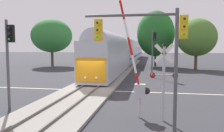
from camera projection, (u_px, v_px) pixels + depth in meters
The scene contains 12 objects.
ground_plane at pixel (89, 90), 19.78m from camera, with size 220.00×220.00×0.00m, color #333338.
road_centre_stripe at pixel (89, 90), 19.78m from camera, with size 44.00×0.20×0.01m.
railway_track at pixel (89, 89), 19.77m from camera, with size 4.40×80.00×0.32m.
commuter_train at pixel (128, 51), 49.78m from camera, with size 3.04×64.63×5.16m.
crossing_gate_near at pixel (139, 81), 12.12m from camera, with size 1.67×0.40×6.17m.
crossing_signal_mast at pixel (164, 73), 11.46m from camera, with size 1.36×0.44×4.01m.
traffic_signal_near_right at pixel (149, 40), 10.14m from camera, with size 4.53×0.38×5.41m.
traffic_signal_far_side at pixel (153, 46), 27.39m from camera, with size 0.53×0.38×5.69m.
traffic_signal_median at pixel (9, 50), 13.31m from camera, with size 0.53×0.38×5.30m.
elm_centre_background at pixel (156, 34), 41.93m from camera, with size 6.76×6.76×10.14m.
oak_far_right at pixel (197, 37), 36.90m from camera, with size 6.28×6.28×8.18m.
pine_left_background at pixel (52, 36), 42.87m from camera, with size 7.53×7.53×8.74m.
Camera 1 is at (5.32, -18.89, 3.81)m, focal length 37.03 mm.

